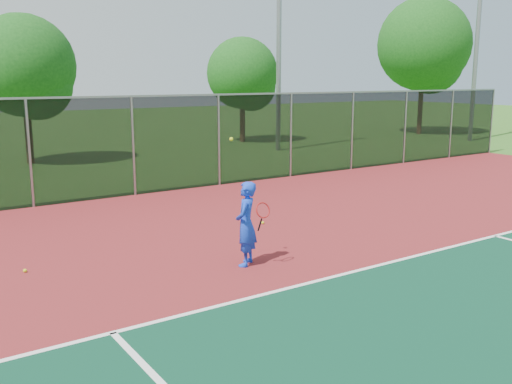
% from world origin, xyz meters
% --- Properties ---
extents(court_apron, '(30.00, 20.00, 0.02)m').
position_xyz_m(court_apron, '(0.00, 2.00, 0.01)').
color(court_apron, maroon).
rests_on(court_apron, ground).
extents(fence_back, '(30.00, 0.06, 3.03)m').
position_xyz_m(fence_back, '(0.00, 12.00, 1.56)').
color(fence_back, black).
rests_on(fence_back, court_apron).
extents(tennis_player, '(0.70, 0.76, 2.47)m').
position_xyz_m(tennis_player, '(-3.80, 4.47, 0.84)').
color(tennis_player, blue).
rests_on(tennis_player, court_apron).
extents(practice_ball_3, '(0.07, 0.07, 0.07)m').
position_xyz_m(practice_ball_3, '(-1.76, 6.86, 0.06)').
color(practice_ball_3, '#CFDD19').
rests_on(practice_ball_3, court_apron).
extents(practice_ball_6, '(0.07, 0.07, 0.07)m').
position_xyz_m(practice_ball_6, '(-7.44, 6.39, 0.06)').
color(practice_ball_6, '#CFDD19').
rests_on(practice_ball_6, court_apron).
extents(floodlight_n, '(0.90, 0.40, 11.66)m').
position_xyz_m(floodlight_n, '(7.19, 18.51, 6.60)').
color(floodlight_n, gray).
rests_on(floodlight_n, ground).
extents(floodlight_ne, '(0.90, 0.40, 11.66)m').
position_xyz_m(floodlight_ne, '(18.91, 15.90, 6.60)').
color(floodlight_ne, gray).
rests_on(floodlight_ne, ground).
extents(tree_back_left, '(4.18, 4.18, 6.13)m').
position_xyz_m(tree_back_left, '(-4.02, 20.62, 3.85)').
color(tree_back_left, '#3D2A16').
rests_on(tree_back_left, ground).
extents(tree_back_mid, '(3.93, 3.93, 5.77)m').
position_xyz_m(tree_back_mid, '(7.86, 22.64, 3.62)').
color(tree_back_mid, '#3D2A16').
rests_on(tree_back_mid, ground).
extents(tree_back_right, '(5.79, 5.79, 8.50)m').
position_xyz_m(tree_back_right, '(19.77, 20.18, 5.33)').
color(tree_back_right, '#3D2A16').
rests_on(tree_back_right, ground).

